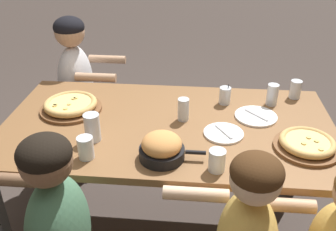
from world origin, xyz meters
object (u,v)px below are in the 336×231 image
object	(u,v)px
skillet_bowl	(162,148)
drinking_glass_b	(92,129)
drinking_glass_c	(86,148)
drinking_glass_d	(183,110)
empty_plate_a	(223,133)
diner_far_left	(79,99)
pizza_board_second	(307,144)
drinking_glass_e	(217,162)
drinking_glass_f	(295,90)
empty_plate_b	(256,116)
cocktail_glass_blue	(225,96)
pizza_board_main	(71,105)
drinking_glass_a	(272,95)

from	to	relation	value
skillet_bowl	drinking_glass_b	xyz separation A→B (m)	(-0.37, 0.12, 0.01)
drinking_glass_c	drinking_glass_d	bearing A→B (deg)	42.33
empty_plate_a	diner_far_left	xyz separation A→B (m)	(-1.05, 0.79, -0.25)
pizza_board_second	empty_plate_a	world-z (taller)	pizza_board_second
drinking_glass_e	drinking_glass_f	xyz separation A→B (m)	(0.50, 0.77, 0.01)
pizza_board_second	drinking_glass_c	size ratio (longest dim) A/B	2.90
skillet_bowl	drinking_glass_f	xyz separation A→B (m)	(0.75, 0.70, -0.01)
pizza_board_second	drinking_glass_d	world-z (taller)	drinking_glass_d
empty_plate_b	cocktail_glass_blue	distance (m)	0.23
cocktail_glass_blue	drinking_glass_f	size ratio (longest dim) A/B	1.14
drinking_glass_c	drinking_glass_f	bearing A→B (deg)	33.44
pizza_board_second	empty_plate_a	size ratio (longest dim) A/B	1.53
pizza_board_second	pizza_board_main	bearing A→B (deg)	167.62
drinking_glass_b	diner_far_left	size ratio (longest dim) A/B	0.12
skillet_bowl	empty_plate_b	xyz separation A→B (m)	(0.48, 0.43, -0.05)
drinking_glass_d	drinking_glass_e	size ratio (longest dim) A/B	1.23
empty_plate_b	drinking_glass_d	xyz separation A→B (m)	(-0.41, -0.06, 0.05)
drinking_glass_d	diner_far_left	distance (m)	1.10
skillet_bowl	drinking_glass_c	bearing A→B (deg)	-175.39
pizza_board_second	empty_plate_a	distance (m)	0.41
drinking_glass_e	drinking_glass_a	bearing A→B (deg)	63.01
cocktail_glass_blue	pizza_board_second	bearing A→B (deg)	-49.53
pizza_board_second	cocktail_glass_blue	world-z (taller)	cocktail_glass_blue
cocktail_glass_blue	drinking_glass_c	world-z (taller)	cocktail_glass_blue
empty_plate_b	drinking_glass_d	world-z (taller)	drinking_glass_d
empty_plate_b	cocktail_glass_blue	xyz separation A→B (m)	(-0.17, 0.15, 0.04)
empty_plate_a	skillet_bowl	bearing A→B (deg)	-141.50
drinking_glass_b	drinking_glass_f	world-z (taller)	drinking_glass_b
empty_plate_a	drinking_glass_a	distance (m)	0.47
pizza_board_main	drinking_glass_a	world-z (taller)	drinking_glass_a
pizza_board_main	pizza_board_second	bearing A→B (deg)	-12.38
pizza_board_second	empty_plate_b	distance (m)	0.36
diner_far_left	pizza_board_second	bearing A→B (deg)	58.51
pizza_board_main	drinking_glass_d	xyz separation A→B (m)	(0.66, -0.05, 0.03)
cocktail_glass_blue	drinking_glass_b	distance (m)	0.82
pizza_board_main	drinking_glass_f	distance (m)	1.36
empty_plate_a	cocktail_glass_blue	size ratio (longest dim) A/B	1.62
drinking_glass_a	drinking_glass_e	bearing A→B (deg)	-116.99
drinking_glass_e	diner_far_left	size ratio (longest dim) A/B	0.09
drinking_glass_c	drinking_glass_e	bearing A→B (deg)	-3.72
skillet_bowl	drinking_glass_d	size ratio (longest dim) A/B	2.44
empty_plate_b	diner_far_left	world-z (taller)	diner_far_left
pizza_board_main	drinking_glass_d	size ratio (longest dim) A/B	2.76
pizza_board_main	drinking_glass_f	bearing A→B (deg)	12.05
drinking_glass_c	drinking_glass_b	bearing A→B (deg)	93.10
pizza_board_main	drinking_glass_b	distance (m)	0.36
drinking_glass_a	drinking_glass_b	distance (m)	1.07
cocktail_glass_blue	drinking_glass_a	bearing A→B (deg)	2.53
drinking_glass_d	drinking_glass_f	size ratio (longest dim) A/B	1.14
drinking_glass_f	skillet_bowl	bearing A→B (deg)	-136.83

